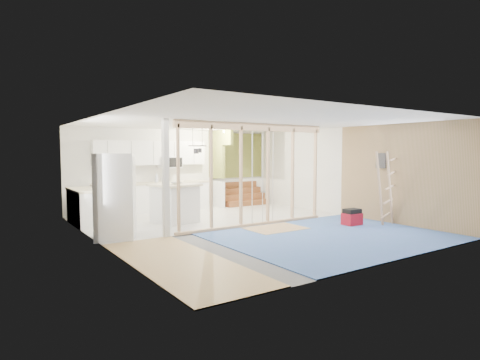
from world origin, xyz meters
TOP-DOWN VIEW (x-y plane):
  - room at (0.00, 0.00)m, footprint 7.01×8.01m
  - floor_overlays at (0.07, 0.06)m, footprint 7.00×8.00m
  - stud_frame at (-0.22, -0.00)m, footprint 4.66×0.14m
  - base_cabinets at (-1.61, 3.36)m, footprint 4.45×2.24m
  - upper_cabinets at (-0.84, 3.82)m, footprint 3.60×0.41m
  - green_partition at (2.04, 3.66)m, footprint 2.25×1.51m
  - pot_rack at (-0.31, 1.89)m, footprint 0.52×0.52m
  - sheathing_panel at (3.48, -2.00)m, footprint 0.02×4.00m
  - electrical_panel at (3.43, -1.40)m, footprint 0.04×0.30m
  - ceiling_light at (1.40, 3.00)m, footprint 0.32×0.32m
  - fridge at (-3.06, 0.45)m, footprint 1.07×1.03m
  - island at (-1.17, 1.57)m, footprint 1.28×1.28m
  - bowl at (-1.19, 1.42)m, footprint 0.31×0.31m
  - soap_bottle_a at (-0.83, 3.63)m, footprint 0.16×0.16m
  - soap_bottle_b at (-0.54, 3.82)m, footprint 0.12×0.12m
  - toolbox at (2.42, -1.32)m, footprint 0.46×0.36m
  - ladder at (3.10, -1.81)m, footprint 1.01×0.11m

SIDE VIEW (x-z plane):
  - floor_overlays at x=0.07m, z-range 0.00..0.02m
  - toolbox at x=2.42m, z-range -0.01..0.42m
  - base_cabinets at x=-1.61m, z-range 0.00..0.93m
  - island at x=-1.17m, z-range 0.00..1.03m
  - fridge at x=-3.06m, z-range 0.00..1.85m
  - green_partition at x=2.04m, z-range -0.36..2.24m
  - ladder at x=3.10m, z-range 0.02..1.90m
  - soap_bottle_b at x=-0.54m, z-range 0.93..1.14m
  - bowl at x=-1.19m, z-range 1.04..1.10m
  - soap_bottle_a at x=-0.83m, z-range 0.93..1.25m
  - sheathing_panel at x=3.48m, z-range 0.00..2.60m
  - room at x=0.00m, z-range 0.00..2.61m
  - stud_frame at x=-0.22m, z-range 0.28..2.88m
  - electrical_panel at x=3.43m, z-range 1.45..1.85m
  - upper_cabinets at x=-0.84m, z-range 1.39..2.25m
  - pot_rack at x=-0.31m, z-range 1.64..2.36m
  - ceiling_light at x=1.40m, z-range 2.50..2.58m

